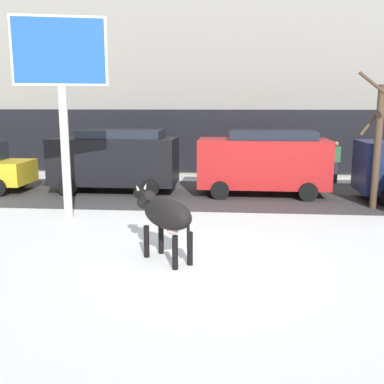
{
  "coord_description": "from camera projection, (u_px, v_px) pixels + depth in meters",
  "views": [
    {
      "loc": [
        0.65,
        -8.64,
        3.27
      ],
      "look_at": [
        -0.33,
        2.44,
        1.1
      ],
      "focal_mm": 42.62,
      "sensor_mm": 36.0,
      "label": 1
    }
  ],
  "objects": [
    {
      "name": "pedestrian_near_billboard",
      "position": [
        335.0,
        162.0,
        18.88
      ],
      "size": [
        0.36,
        0.24,
        1.73
      ],
      "color": "#282833",
      "rests_on": "ground"
    },
    {
      "name": "pedestrian_by_cars",
      "position": [
        125.0,
        160.0,
        19.65
      ],
      "size": [
        0.36,
        0.24,
        1.73
      ],
      "color": "#282833",
      "rests_on": "ground"
    },
    {
      "name": "car_red_van",
      "position": [
        264.0,
        161.0,
        16.31
      ],
      "size": [
        4.62,
        2.16,
        2.32
      ],
      "color": "red",
      "rests_on": "ground"
    },
    {
      "name": "billboard",
      "position": [
        60.0,
        64.0,
        12.29
      ],
      "size": [
        2.49,
        0.8,
        5.56
      ],
      "color": "silver",
      "rests_on": "ground"
    },
    {
      "name": "road_strip",
      "position": [
        214.0,
        194.0,
        16.64
      ],
      "size": [
        60.0,
        5.6,
        0.01
      ],
      "primitive_type": "cube",
      "color": "#423F3F",
      "rests_on": "ground"
    },
    {
      "name": "ground_plane",
      "position": [
        198.0,
        269.0,
        9.13
      ],
      "size": [
        120.0,
        120.0,
        0.0
      ],
      "primitive_type": "plane",
      "color": "white"
    },
    {
      "name": "bare_tree_left_lot",
      "position": [
        377.0,
        143.0,
        14.06
      ],
      "size": [
        1.06,
        1.36,
        4.21
      ],
      "color": "#4C3828",
      "rests_on": "ground"
    },
    {
      "name": "car_black_van",
      "position": [
        115.0,
        159.0,
        16.93
      ],
      "size": [
        4.62,
        2.16,
        2.32
      ],
      "color": "black",
      "rests_on": "ground"
    },
    {
      "name": "building_facade",
      "position": [
        221.0,
        37.0,
        22.49
      ],
      "size": [
        44.0,
        6.1,
        13.0
      ],
      "color": "gray",
      "rests_on": "ground"
    },
    {
      "name": "cow_black",
      "position": [
        165.0,
        215.0,
        9.48
      ],
      "size": [
        1.65,
        1.62,
        1.54
      ],
      "color": "black",
      "rests_on": "ground"
    }
  ]
}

